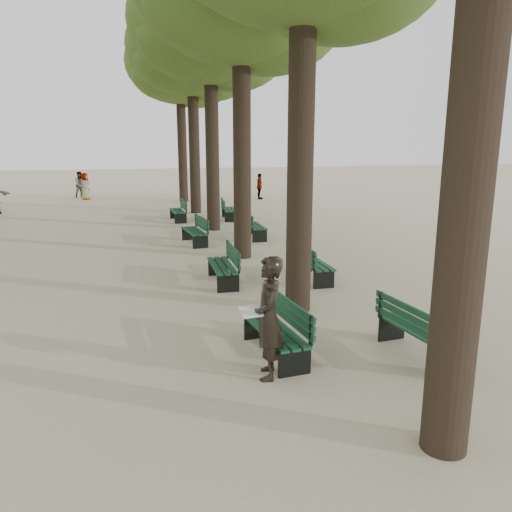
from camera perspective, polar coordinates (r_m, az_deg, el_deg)
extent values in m
plane|color=#C2B392|center=(7.47, 1.47, -14.37)|extent=(120.00, 120.00, 0.00)
cylinder|color=#33261C|center=(5.53, 23.72, 15.22)|extent=(0.52, 0.52, 7.50)
cylinder|color=#33261C|center=(9.96, 5.18, 14.75)|extent=(0.52, 0.52, 7.50)
cylinder|color=#33261C|center=(14.76, -1.63, 14.20)|extent=(0.52, 0.52, 7.50)
cylinder|color=#33261C|center=(19.66, -5.06, 13.85)|extent=(0.52, 0.52, 7.50)
ellipsoid|color=#36561D|center=(20.12, -5.30, 25.17)|extent=(6.00, 6.00, 4.50)
cylinder|color=#33261C|center=(24.60, -7.11, 13.62)|extent=(0.52, 0.52, 7.50)
ellipsoid|color=#36561D|center=(24.97, -7.38, 22.72)|extent=(6.00, 6.00, 4.50)
cylinder|color=#33261C|center=(29.56, -8.47, 13.45)|extent=(0.52, 0.52, 7.50)
ellipsoid|color=#36561D|center=(29.87, -8.74, 21.05)|extent=(6.00, 6.00, 4.50)
cube|color=black|center=(8.27, 2.03, -9.86)|extent=(0.69, 1.84, 0.45)
cube|color=#0E3221|center=(8.19, 2.04, -8.40)|extent=(0.71, 1.84, 0.04)
cube|color=#0E3221|center=(8.20, 3.88, -6.39)|extent=(0.21, 1.80, 0.40)
cube|color=black|center=(12.35, -3.90, -2.11)|extent=(0.58, 1.82, 0.45)
cube|color=#0E3221|center=(12.29, -3.92, -1.10)|extent=(0.60, 1.82, 0.04)
cube|color=#0E3221|center=(12.27, -2.65, 0.19)|extent=(0.10, 1.80, 0.40)
cube|color=black|center=(17.19, -7.10, 2.12)|extent=(0.71, 1.85, 0.45)
cube|color=#0E3221|center=(17.14, -7.12, 2.86)|extent=(0.73, 1.85, 0.04)
cube|color=#0E3221|center=(17.17, -6.24, 3.81)|extent=(0.23, 1.79, 0.40)
cube|color=black|center=(22.34, -8.95, 4.56)|extent=(0.58, 1.82, 0.45)
cube|color=#0E3221|center=(22.30, -8.97, 5.13)|extent=(0.60, 1.82, 0.04)
cube|color=#0E3221|center=(22.31, -8.28, 5.86)|extent=(0.10, 1.80, 0.40)
cube|color=black|center=(8.63, 18.39, -9.54)|extent=(0.69, 1.84, 0.45)
cube|color=#0E3221|center=(8.55, 18.49, -8.14)|extent=(0.71, 1.84, 0.04)
cube|color=#0E3221|center=(8.29, 17.11, -6.72)|extent=(0.22, 1.80, 0.40)
cube|color=black|center=(12.71, 6.57, -1.73)|extent=(0.56, 1.81, 0.45)
cube|color=#0E3221|center=(12.66, 6.60, -0.74)|extent=(0.58, 1.81, 0.04)
cube|color=#0E3221|center=(12.50, 5.42, 0.39)|extent=(0.08, 1.80, 0.40)
cube|color=black|center=(18.11, -0.08, 2.77)|extent=(0.58, 1.82, 0.45)
cube|color=#0E3221|center=(18.07, -0.08, 3.47)|extent=(0.60, 1.82, 0.04)
cube|color=#0E3221|center=(17.97, -0.96, 4.29)|extent=(0.10, 1.80, 0.40)
cube|color=black|center=(22.51, -3.06, 4.77)|extent=(0.72, 1.85, 0.45)
cube|color=#0E3221|center=(22.48, -3.06, 5.33)|extent=(0.74, 1.85, 0.04)
cube|color=#0E3221|center=(22.43, -3.79, 6.00)|extent=(0.25, 1.79, 0.40)
imported|color=black|center=(7.32, 1.45, -7.10)|extent=(0.53, 0.80, 1.84)
cube|color=white|center=(7.21, -0.46, -6.31)|extent=(0.37, 0.29, 0.12)
imported|color=#262628|center=(31.89, -18.96, 7.55)|extent=(0.56, 0.85, 1.60)
imported|color=#262628|center=(30.47, 0.41, 7.97)|extent=(0.38, 0.93, 1.55)
imported|color=#262628|center=(33.29, -19.42, 7.71)|extent=(0.84, 0.63, 1.60)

